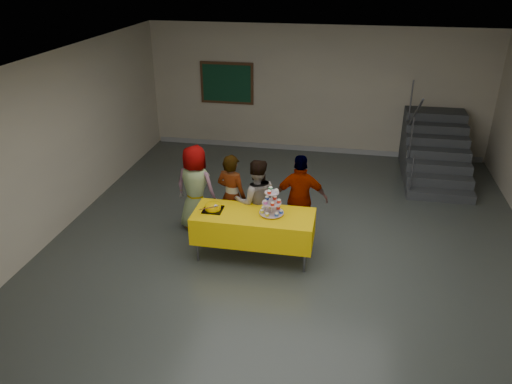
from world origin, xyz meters
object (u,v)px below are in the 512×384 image
noticeboard (227,83)px  schoolchild_d (300,199)px  schoolchild_a (196,188)px  schoolchild_c (256,201)px  bear_cake (213,207)px  bake_table (254,226)px  schoolchild_b (232,196)px  cupcake_stand (272,205)px  staircase (434,152)px

noticeboard → schoolchild_d: bearing=-62.1°
schoolchild_a → schoolchild_c: schoolchild_a is taller
bear_cake → schoolchild_a: size_ratio=0.23×
bake_table → schoolchild_b: 0.79m
schoolchild_d → bake_table: bearing=39.5°
bear_cake → cupcake_stand: bearing=2.2°
schoolchild_a → schoolchild_b: size_ratio=1.03×
bake_table → schoolchild_a: size_ratio=1.23×
schoolchild_c → noticeboard: 4.78m
bake_table → schoolchild_a: 1.40m
schoolchild_c → schoolchild_d: 0.73m
cupcake_stand → schoolchild_d: schoolchild_d is taller
schoolchild_a → noticeboard: size_ratio=1.18×
bake_table → noticeboard: noticeboard is taller
noticeboard → cupcake_stand: bearing=-68.8°
cupcake_stand → staircase: staircase is taller
schoolchild_a → schoolchild_d: size_ratio=1.00×
cupcake_stand → schoolchild_c: schoolchild_c is taller
bear_cake → schoolchild_c: schoolchild_c is taller
schoolchild_a → schoolchild_b: (0.68, -0.16, -0.02)m
schoolchild_c → staircase: staircase is taller
schoolchild_c → schoolchild_b: bearing=-28.5°
schoolchild_b → staircase: (3.72, 3.51, -0.26)m
noticeboard → staircase: bearing=-9.8°
schoolchild_b → staircase: 5.12m
schoolchild_c → cupcake_stand: bearing=108.5°
bear_cake → staircase: staircase is taller
bear_cake → schoolchild_c: (0.59, 0.50, -0.10)m
bake_table → schoolchild_a: (-1.16, 0.75, 0.21)m
schoolchild_b → staircase: staircase is taller
bake_table → schoolchild_d: schoolchild_d is taller
schoolchild_a → bear_cake: bearing=135.9°
staircase → noticeboard: noticeboard is taller
staircase → schoolchild_a: bearing=-142.7°
schoolchild_a → schoolchild_d: schoolchild_d is taller
cupcake_stand → schoolchild_a: bearing=153.8°
bake_table → bear_cake: (-0.65, 0.00, 0.27)m
schoolchild_a → schoolchild_c: (1.11, -0.24, -0.03)m
bear_cake → staircase: bearing=46.6°
cupcake_stand → bear_cake: size_ratio=1.24×
cupcake_stand → schoolchild_b: size_ratio=0.30×
noticeboard → bear_cake: bearing=-78.9°
bear_cake → schoolchild_d: (1.30, 0.64, -0.06)m
noticeboard → bake_table: bearing=-71.8°
cupcake_stand → noticeboard: (-1.89, 4.89, 0.67)m
bake_table → noticeboard: bearing=108.2°
cupcake_stand → schoolchild_b: 0.96m
schoolchild_d → cupcake_stand: bearing=52.8°
schoolchild_c → noticeboard: bearing=-87.6°
cupcake_stand → noticeboard: 5.29m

